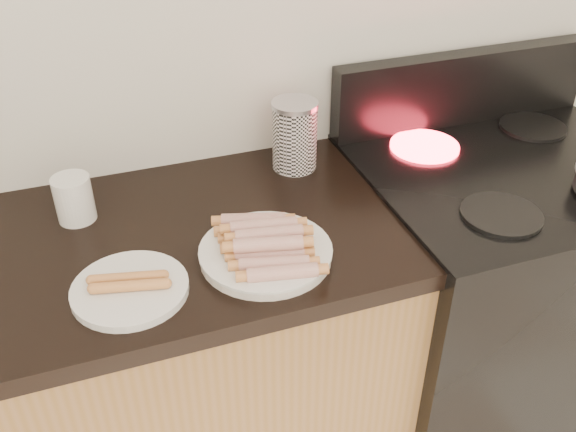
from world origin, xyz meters
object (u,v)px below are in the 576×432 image
object	(u,v)px
main_plate	(266,254)
mug	(74,199)
side_plate	(130,289)
canister	(295,135)
stove	(487,304)

from	to	relation	value
main_plate	mug	xyz separation A→B (m)	(-0.35, 0.28, 0.04)
side_plate	canister	distance (m)	0.58
side_plate	stove	bearing A→B (deg)	8.13
main_plate	canister	xyz separation A→B (m)	(0.18, 0.33, 0.08)
stove	side_plate	distance (m)	1.09
stove	side_plate	bearing A→B (deg)	-171.87
side_plate	mug	bearing A→B (deg)	104.36
stove	canister	bearing A→B (deg)	158.01
stove	canister	xyz separation A→B (m)	(-0.52, 0.21, 0.53)
canister	mug	distance (m)	0.54
mug	side_plate	bearing A→B (deg)	-75.64
main_plate	canister	world-z (taller)	canister
side_plate	mug	distance (m)	0.30
canister	mug	size ratio (longest dim) A/B	1.69
canister	mug	xyz separation A→B (m)	(-0.54, -0.06, -0.04)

